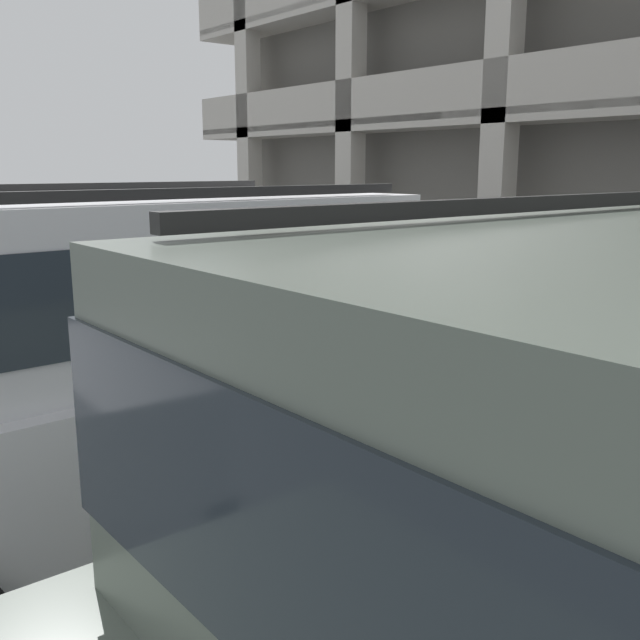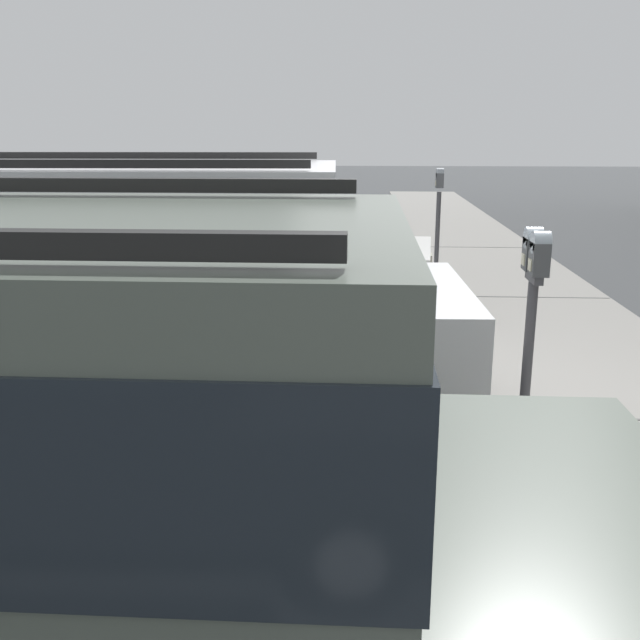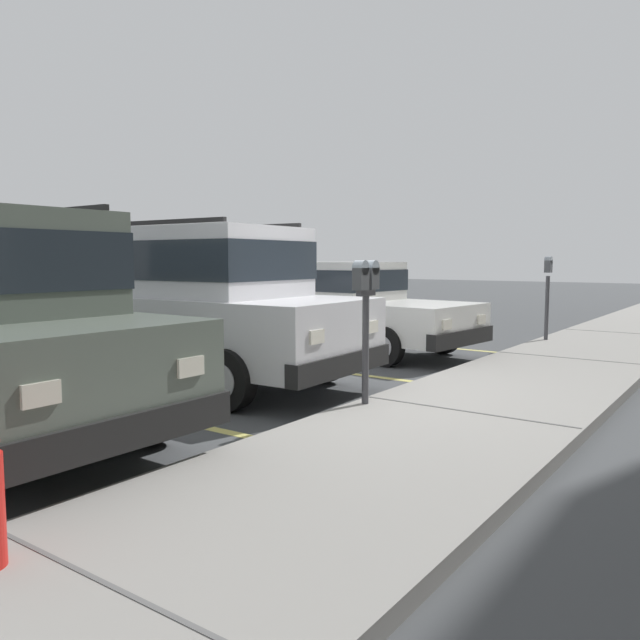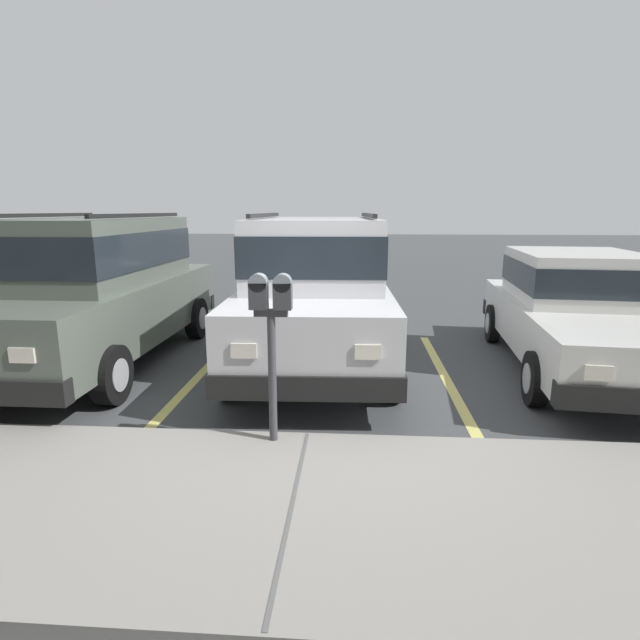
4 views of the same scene
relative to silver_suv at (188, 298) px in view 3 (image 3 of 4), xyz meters
The scene contains 7 objects.
ground_plane 2.68m from the silver_suv, 92.82° to the left, with size 80.00×80.00×0.10m.
sidewalk 3.86m from the silver_suv, 91.84° to the left, with size 40.00×2.20×0.12m.
parking_stall_lines 2.08m from the silver_suv, 35.19° to the left, with size 12.68×4.80×0.01m.
silver_suv is the anchor object (origin of this frame).
red_sedan 3.46m from the silver_suv, behind, with size 2.17×4.63×1.54m.
parking_meter_near 2.78m from the silver_suv, 86.60° to the left, with size 0.35×0.12×1.45m.
parking_meter_far 6.72m from the silver_suv, 155.39° to the left, with size 0.15×0.12×1.52m.
Camera 3 is at (5.62, 3.61, 1.58)m, focal length 35.00 mm.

